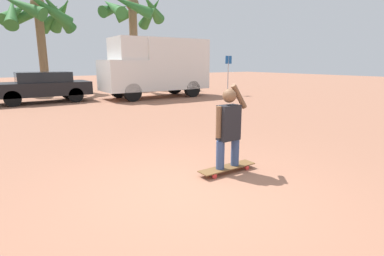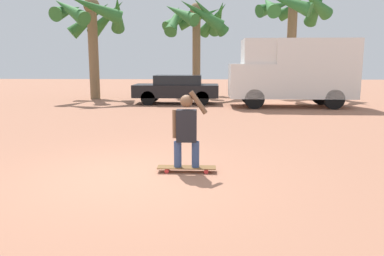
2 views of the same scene
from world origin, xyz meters
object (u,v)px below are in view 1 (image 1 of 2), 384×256
object	(u,v)px
camper_van	(157,66)
person_skateboarder	(228,125)
skateboard	(227,168)
palm_tree_near_van	(133,14)
street_sign	(228,70)
parked_car_black	(43,86)
palm_tree_center_background	(39,15)

from	to	relation	value
camper_van	person_skateboarder	bearing A→B (deg)	-111.69
skateboard	camper_van	distance (m)	11.62
person_skateboarder	palm_tree_near_van	size ratio (longest dim) A/B	0.23
street_sign	parked_car_black	bearing A→B (deg)	166.11
person_skateboarder	palm_tree_center_background	size ratio (longest dim) A/B	0.25
camper_van	street_sign	size ratio (longest dim) A/B	2.53
skateboard	person_skateboarder	distance (m)	0.76
parked_car_black	palm_tree_center_background	size ratio (longest dim) A/B	0.72
skateboard	palm_tree_center_background	xyz separation A→B (m)	(-0.31, 16.53, 4.47)
person_skateboarder	street_sign	size ratio (longest dim) A/B	0.64
skateboard	street_sign	xyz separation A→B (m)	(8.14, 9.48, 1.34)
skateboard	person_skateboarder	world-z (taller)	person_skateboarder
palm_tree_center_background	skateboard	bearing A→B (deg)	-88.91
palm_tree_near_van	palm_tree_center_background	bearing A→B (deg)	173.01
skateboard	camper_van	size ratio (longest dim) A/B	0.20
person_skateboarder	palm_tree_center_background	world-z (taller)	palm_tree_center_background
palm_tree_near_van	person_skateboarder	bearing A→B (deg)	-108.35
camper_van	parked_car_black	size ratio (longest dim) A/B	1.34
skateboard	parked_car_black	size ratio (longest dim) A/B	0.26
palm_tree_center_background	parked_car_black	bearing A→B (deg)	-100.18
person_skateboarder	parked_car_black	size ratio (longest dim) A/B	0.34
parked_car_black	palm_tree_near_van	world-z (taller)	palm_tree_near_van
parked_car_black	street_sign	size ratio (longest dim) A/B	1.88
skateboard	palm_tree_near_van	world-z (taller)	palm_tree_near_van
skateboard	palm_tree_center_background	bearing A→B (deg)	91.09
palm_tree_center_background	street_sign	size ratio (longest dim) A/B	2.63
palm_tree_near_van	street_sign	distance (m)	7.84
person_skateboarder	camper_van	xyz separation A→B (m)	(4.25, 10.70, 0.82)
parked_car_black	palm_tree_center_background	xyz separation A→B (m)	(0.85, 4.75, 3.79)
camper_van	skateboard	bearing A→B (deg)	-111.68
palm_tree_center_background	palm_tree_near_van	bearing A→B (deg)	-6.99
skateboard	parked_car_black	distance (m)	11.86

